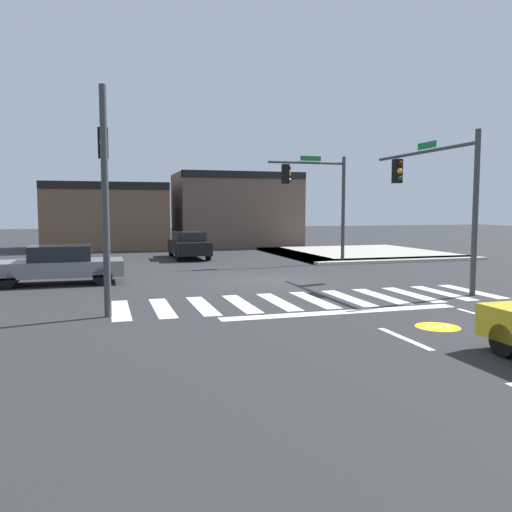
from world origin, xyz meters
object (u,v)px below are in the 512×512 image
Objects in this scene: traffic_signal_southwest at (104,164)px; car_gray at (58,264)px; car_black at (189,245)px; traffic_signal_northeast at (318,189)px; traffic_signal_southeast at (434,183)px.

car_gray is at bearing 18.43° from traffic_signal_southwest.
traffic_signal_southwest is 6.29m from car_gray.
traffic_signal_southwest is 1.33× the size of car_black.
traffic_signal_northeast is 0.93× the size of traffic_signal_southwest.
traffic_signal_southwest is at bearing -71.57° from car_gray.
traffic_signal_southeast is at bearing -18.25° from car_gray.
traffic_signal_northeast is at bearing 50.93° from car_black.
traffic_signal_southwest is (-10.38, -9.09, 0.26)m from traffic_signal_northeast.
traffic_signal_southwest reaches higher than car_black.
traffic_signal_northeast reaches higher than car_gray.
traffic_signal_southeast is 11.34m from traffic_signal_southwest.
traffic_signal_northeast reaches higher than car_black.
traffic_signal_southwest reaches higher than traffic_signal_southeast.
traffic_signal_southeast reaches higher than car_black.
traffic_signal_southwest is 1.24× the size of car_gray.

